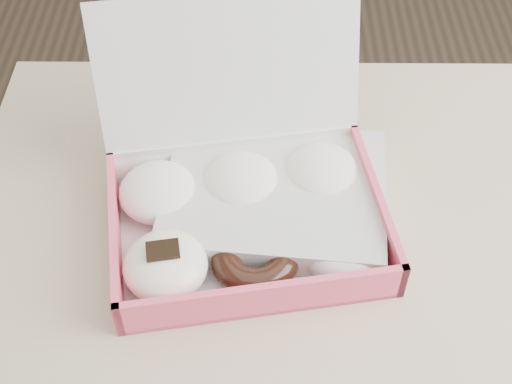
{
  "coord_description": "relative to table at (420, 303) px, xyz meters",
  "views": [
    {
      "loc": [
        -0.21,
        -0.51,
        1.46
      ],
      "look_at": [
        -0.22,
        0.07,
        0.81
      ],
      "focal_mm": 50.0,
      "sensor_mm": 36.0,
      "label": 1
    }
  ],
  "objects": [
    {
      "name": "donut_box",
      "position": [
        -0.23,
        0.07,
        0.12
      ],
      "size": [
        0.38,
        0.36,
        0.24
      ],
      "rotation": [
        0.0,
        0.0,
        0.17
      ],
      "color": "silver",
      "rests_on": "table"
    },
    {
      "name": "table",
      "position": [
        0.0,
        0.0,
        0.0
      ],
      "size": [
        1.2,
        0.8,
        0.75
      ],
      "color": "tan",
      "rests_on": "ground"
    },
    {
      "name": "newspapers",
      "position": [
        -0.19,
        0.1,
        0.1
      ],
      "size": [
        0.3,
        0.25,
        0.04
      ],
      "primitive_type": "cube",
      "rotation": [
        0.0,
        0.0,
        -0.1
      ],
      "color": "silver",
      "rests_on": "table"
    }
  ]
}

